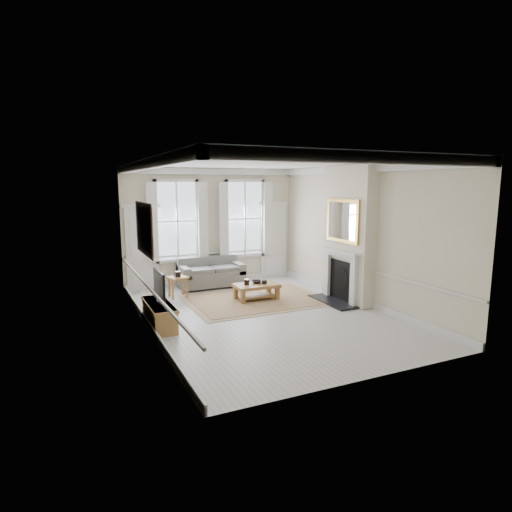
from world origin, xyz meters
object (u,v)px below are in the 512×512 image
sofa (211,274)px  tv_stand (159,315)px  coffee_table (256,287)px  side_table (178,281)px

sofa → tv_stand: size_ratio=1.30×
tv_stand → coffee_table: bearing=20.7°
tv_stand → side_table: bearing=66.0°
coffee_table → tv_stand: bearing=-158.0°
side_table → tv_stand: (-0.95, -2.13, -0.19)m
side_table → tv_stand: 2.34m
sofa → coffee_table: (0.59, -1.88, -0.02)m
side_table → coffee_table: (1.76, -1.10, -0.10)m
sofa → side_table: bearing=-146.4°
side_table → coffee_table: bearing=-32.2°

